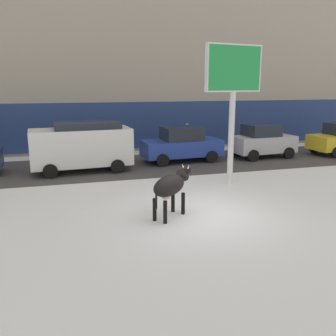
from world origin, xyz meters
TOP-DOWN VIEW (x-y plane):
  - ground_plane at (0.00, 0.00)m, footprint 120.00×120.00m
  - road_strip at (0.00, 7.69)m, footprint 60.00×5.60m
  - building_facade at (0.00, 14.78)m, footprint 44.00×6.10m
  - cow_black at (-1.00, 0.08)m, footprint 1.73×1.52m
  - billboard at (2.49, 3.23)m, footprint 2.52×0.63m
  - car_white_van at (-3.28, 7.17)m, footprint 4.72×2.36m
  - car_blue_sedan at (1.93, 8.06)m, footprint 4.31×2.20m
  - car_silver_hatchback at (6.65, 7.89)m, footprint 3.61×2.11m
  - pedestrian_near_billboard at (3.20, 10.90)m, footprint 0.36×0.24m

SIDE VIEW (x-z plane):
  - ground_plane at x=0.00m, z-range 0.00..0.00m
  - road_strip at x=0.00m, z-range 0.00..0.01m
  - pedestrian_near_billboard at x=3.20m, z-range 0.01..1.74m
  - car_blue_sedan at x=1.93m, z-range -0.01..1.83m
  - car_silver_hatchback at x=6.65m, z-range 0.00..1.86m
  - cow_black at x=-1.00m, z-range 0.22..1.76m
  - car_white_van at x=-3.28m, z-range 0.08..2.40m
  - billboard at x=2.49m, z-range 1.53..7.09m
  - building_facade at x=0.00m, z-range -0.02..12.98m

